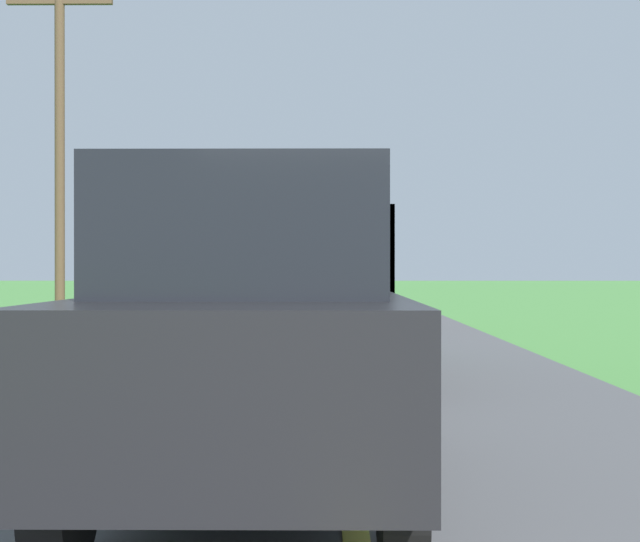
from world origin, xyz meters
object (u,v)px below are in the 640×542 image
object	(u,v)px
utility_pole_roadside	(60,145)
following_car	(253,332)
banana_truck_far	(304,268)
banana_truck_near	(293,267)

from	to	relation	value
utility_pole_roadside	following_car	xyz separation A→B (m)	(4.98, -12.70, -2.86)
following_car	banana_truck_far	bearing A→B (deg)	90.60
banana_truck_near	banana_truck_far	world-z (taller)	same
utility_pole_roadside	following_car	size ratio (longest dim) A/B	1.77
banana_truck_far	following_car	size ratio (longest dim) A/B	1.42
banana_truck_near	banana_truck_far	distance (m)	11.52
banana_truck_far	utility_pole_roadside	world-z (taller)	utility_pole_roadside
banana_truck_near	following_car	world-z (taller)	banana_truck_near
banana_truck_near	utility_pole_roadside	size ratio (longest dim) A/B	0.80
banana_truck_near	utility_pole_roadside	world-z (taller)	utility_pole_roadside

